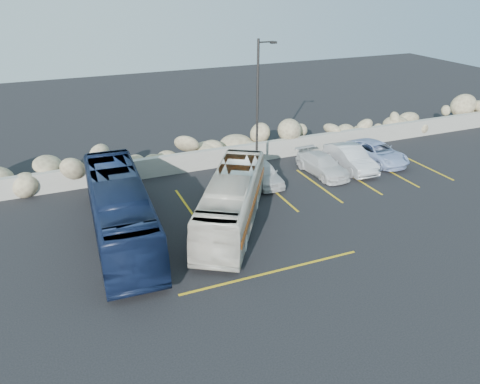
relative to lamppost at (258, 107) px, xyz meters
name	(u,v)px	position (x,y,z in m)	size (l,w,h in m)	color
ground	(297,269)	(-2.56, -9.50, -4.30)	(90.00, 90.00, 0.00)	black
seawall	(203,160)	(-2.56, 2.50, -3.70)	(60.00, 0.40, 1.20)	gray
riprap_pile	(197,143)	(-2.56, 3.70, -3.00)	(54.00, 2.80, 2.60)	#887659
parking_lines	(322,197)	(2.09, -3.93, -4.29)	(18.16, 9.36, 0.01)	gold
lamppost	(258,107)	(0.00, 0.00, 0.00)	(1.14, 0.18, 8.00)	#292624
vintage_bus	(232,200)	(-3.55, -4.82, -3.04)	(2.11, 9.02, 2.51)	silver
tour_coach	(120,210)	(-8.72, -4.08, -2.88)	(2.38, 10.17, 2.83)	#111B39
car_a	(263,173)	(-0.07, -0.92, -3.66)	(1.49, 3.71, 1.27)	silver
car_b	(350,158)	(5.89, -1.06, -3.58)	(1.52, 4.37, 1.44)	silver
car_c	(322,165)	(3.84, -1.10, -3.69)	(1.68, 4.14, 1.20)	silver
car_d	(377,152)	(8.21, -0.67, -3.66)	(2.10, 4.55, 1.26)	#9AAFDB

